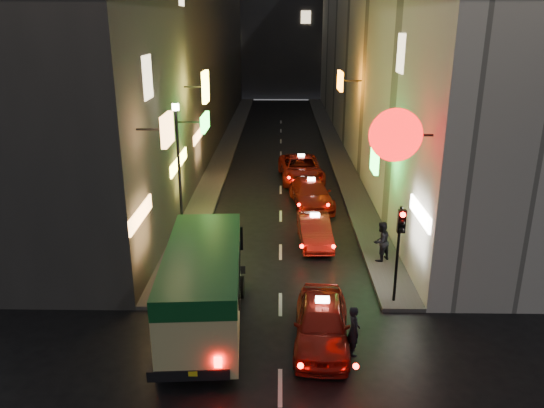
# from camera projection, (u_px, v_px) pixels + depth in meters

# --- Properties ---
(building_left) EXTENTS (7.41, 52.00, 18.00)m
(building_left) POSITION_uv_depth(u_px,v_px,m) (176.00, 28.00, 40.00)
(building_left) COLOR #353331
(building_left) RESTS_ON ground
(building_right) EXTENTS (8.11, 52.00, 18.00)m
(building_right) POSITION_uv_depth(u_px,v_px,m) (388.00, 28.00, 39.75)
(building_right) COLOR beige
(building_right) RESTS_ON ground
(building_far) EXTENTS (30.00, 10.00, 22.00)m
(building_far) POSITION_uv_depth(u_px,v_px,m) (281.00, 9.00, 69.48)
(building_far) COLOR #303035
(building_far) RESTS_ON ground
(sidewalk_left) EXTENTS (1.50, 52.00, 0.15)m
(sidewalk_left) POSITION_uv_depth(u_px,v_px,m) (228.00, 144.00, 42.86)
(sidewalk_left) COLOR #474441
(sidewalk_left) RESTS_ON ground
(sidewalk_right) EXTENTS (1.50, 52.00, 0.15)m
(sidewalk_right) POSITION_uv_depth(u_px,v_px,m) (333.00, 145.00, 42.72)
(sidewalk_right) COLOR #474441
(sidewalk_right) RESTS_ON ground
(minibus) EXTENTS (2.67, 6.60, 2.78)m
(minibus) POSITION_uv_depth(u_px,v_px,m) (203.00, 279.00, 16.71)
(minibus) COLOR #CCC37F
(minibus) RESTS_ON ground
(taxi_near) EXTENTS (2.46, 5.32, 1.82)m
(taxi_near) POSITION_uv_depth(u_px,v_px,m) (322.00, 319.00, 16.21)
(taxi_near) COLOR maroon
(taxi_near) RESTS_ON ground
(taxi_second) EXTENTS (2.13, 4.71, 1.64)m
(taxi_second) POSITION_uv_depth(u_px,v_px,m) (315.00, 228.00, 23.64)
(taxi_second) COLOR maroon
(taxi_second) RESTS_ON ground
(taxi_third) EXTENTS (2.73, 5.35, 1.80)m
(taxi_third) POSITION_uv_depth(u_px,v_px,m) (311.00, 191.00, 28.52)
(taxi_third) COLOR maroon
(taxi_third) RESTS_ON ground
(taxi_far) EXTENTS (2.73, 5.76, 1.95)m
(taxi_far) POSITION_uv_depth(u_px,v_px,m) (301.00, 167.00, 33.04)
(taxi_far) COLOR maroon
(taxi_far) RESTS_ON ground
(pedestrian_crossing) EXTENTS (0.45, 0.63, 1.79)m
(pedestrian_crossing) POSITION_uv_depth(u_px,v_px,m) (354.00, 327.00, 15.65)
(pedestrian_crossing) COLOR black
(pedestrian_crossing) RESTS_ON ground
(pedestrian_sidewalk) EXTENTS (0.84, 0.80, 1.90)m
(pedestrian_sidewalk) POSITION_uv_depth(u_px,v_px,m) (381.00, 239.00, 21.52)
(pedestrian_sidewalk) COLOR black
(pedestrian_sidewalk) RESTS_ON sidewalk_right
(traffic_light) EXTENTS (0.26, 0.43, 3.50)m
(traffic_light) POSITION_uv_depth(u_px,v_px,m) (400.00, 235.00, 17.74)
(traffic_light) COLOR black
(traffic_light) RESTS_ON sidewalk_right
(lamp_post) EXTENTS (0.28, 0.28, 6.22)m
(lamp_post) POSITION_uv_depth(u_px,v_px,m) (179.00, 169.00, 21.81)
(lamp_post) COLOR black
(lamp_post) RESTS_ON sidewalk_left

